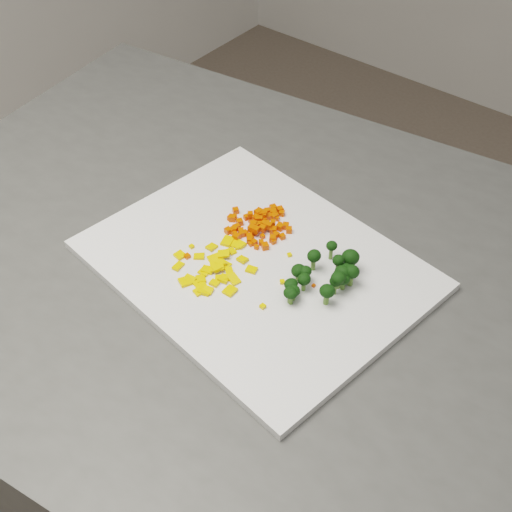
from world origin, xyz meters
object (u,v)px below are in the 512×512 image
Objects in this scene: cutting_board at (256,265)px; carrot_pile at (260,220)px; pepper_pile at (213,262)px; broccoli_pile at (329,274)px; counter_block at (264,458)px.

carrot_pile reaches higher than cutting_board.
cutting_board is 3.88× the size of pepper_pile.
cutting_board is 3.75× the size of broccoli_pile.
pepper_pile is (-0.05, -0.04, 0.47)m from counter_block.
counter_block is at bearing 40.62° from pepper_pile.
pepper_pile is 0.15m from broccoli_pile.
carrot_pile is at bearing 136.17° from counter_block.
cutting_board is at bearing 47.00° from pepper_pile.
broccoli_pile is (0.08, 0.01, 0.49)m from counter_block.
pepper_pile reaches higher than counter_block.
cutting_board reaches higher than counter_block.
broccoli_pile reaches higher than counter_block.
pepper_pile is at bearing -139.38° from counter_block.
carrot_pile is 0.09m from pepper_pile.
broccoli_pile is at bearing 23.26° from pepper_pile.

